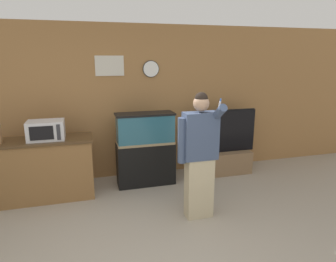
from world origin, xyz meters
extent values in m
cube|color=olive|center=(0.00, 2.65, 1.30)|extent=(10.00, 0.06, 2.60)
cube|color=beige|center=(-0.09, 2.62, 1.92)|extent=(0.46, 0.02, 0.32)
cylinder|color=white|center=(0.60, 2.61, 1.87)|extent=(0.26, 0.03, 0.26)
cylinder|color=black|center=(0.60, 2.61, 1.87)|extent=(0.28, 0.01, 0.28)
cube|color=brown|center=(-1.19, 2.04, 0.44)|extent=(1.45, 0.52, 0.88)
cube|color=#48321C|center=(-1.19, 2.04, 0.89)|extent=(1.49, 0.56, 0.03)
cube|color=silver|center=(-1.07, 2.01, 1.05)|extent=(0.50, 0.34, 0.27)
cube|color=black|center=(-1.11, 1.84, 1.05)|extent=(0.31, 0.01, 0.19)
cube|color=#2D2D33|center=(-0.90, 1.84, 1.05)|extent=(0.05, 0.01, 0.22)
cube|color=black|center=(0.39, 2.16, 0.34)|extent=(0.94, 0.37, 0.69)
cube|color=#937F5B|center=(0.39, 2.16, 0.71)|extent=(0.91, 0.36, 0.04)
cube|color=#285B70|center=(0.39, 2.16, 0.94)|extent=(0.90, 0.36, 0.49)
cube|color=black|center=(0.39, 2.16, 1.18)|extent=(0.94, 0.37, 0.03)
cube|color=brown|center=(1.83, 2.24, 0.20)|extent=(1.00, 0.40, 0.40)
cube|color=black|center=(1.83, 2.24, 0.78)|extent=(1.18, 0.05, 0.75)
cube|color=black|center=(1.83, 2.27, 0.78)|extent=(1.21, 0.01, 0.78)
cube|color=#BCAD89|center=(0.85, 0.93, 0.40)|extent=(0.35, 0.19, 0.80)
cube|color=#3D4C6B|center=(0.85, 0.93, 1.10)|extent=(0.43, 0.21, 0.60)
sphere|color=tan|center=(0.85, 0.93, 1.51)|extent=(0.20, 0.20, 0.20)
sphere|color=black|center=(0.85, 0.93, 1.57)|extent=(0.16, 0.16, 0.16)
cylinder|color=#3D4C6B|center=(0.61, 0.93, 1.06)|extent=(0.11, 0.11, 0.57)
cylinder|color=#3D4C6B|center=(1.02, 0.80, 1.40)|extent=(0.10, 0.32, 0.26)
cylinder|color=white|center=(1.02, 0.78, 1.50)|extent=(0.02, 0.06, 0.11)
cylinder|color=#2856B2|center=(1.02, 0.76, 1.56)|extent=(0.02, 0.03, 0.05)
camera|label=1|loc=(-0.52, -2.44, 2.05)|focal=32.00mm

